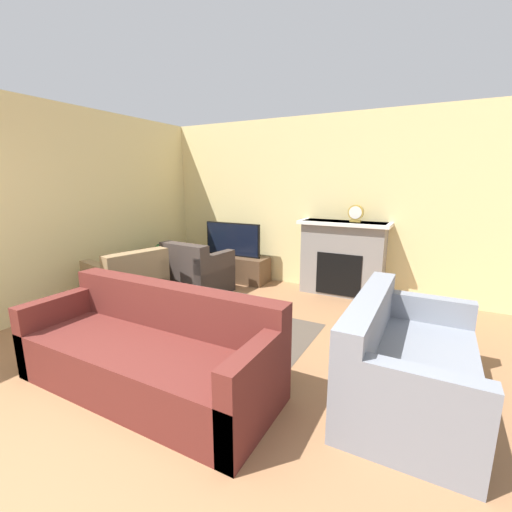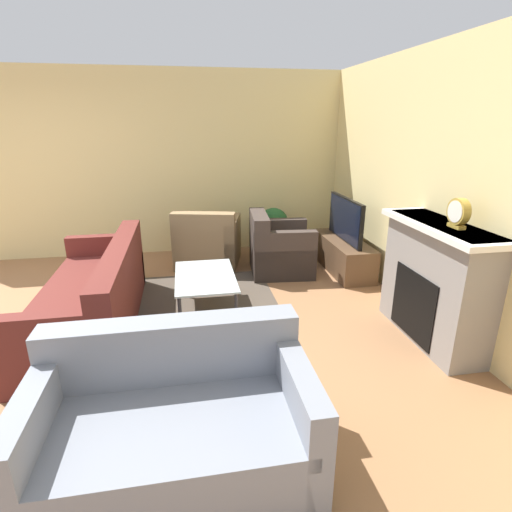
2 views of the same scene
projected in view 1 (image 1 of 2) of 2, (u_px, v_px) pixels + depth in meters
The scene contains 14 objects.
ground_plane at pixel (43, 484), 1.98m from camera, with size 20.00×20.00×0.00m, color #936642.
wall_back at pixel (309, 204), 5.50m from camera, with size 8.06×0.06×2.70m.
wall_left at pixel (80, 208), 4.76m from camera, with size 0.06×7.40×2.70m.
area_rug at pixel (208, 335), 3.88m from camera, with size 2.20×1.83×0.00m.
fireplace at pixel (342, 257), 5.18m from camera, with size 1.33×0.44×1.13m.
tv_stand at pixel (233, 268), 6.03m from camera, with size 1.28×0.45×0.44m.
tv at pixel (233, 239), 5.92m from camera, with size 1.05×0.06×0.58m.
couch_sectional at pixel (150, 354), 2.89m from camera, with size 2.25×0.87×0.82m.
couch_loveseat at pixel (405, 365), 2.71m from camera, with size 0.90×1.58×0.82m.
armchair_by_window at pixel (128, 286), 4.71m from camera, with size 1.03×1.03×0.82m.
armchair_accent at pixel (197, 274), 5.29m from camera, with size 0.88×0.87×0.82m.
coffee_table at pixel (213, 302), 3.89m from camera, with size 1.00×0.63×0.41m.
potted_plant at pixel (166, 257), 5.65m from camera, with size 0.44×0.44×0.74m.
mantel_clock at pixel (356, 213), 4.97m from camera, with size 0.22×0.07×0.25m.
Camera 1 is at (1.87, -0.87, 1.72)m, focal length 24.00 mm.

